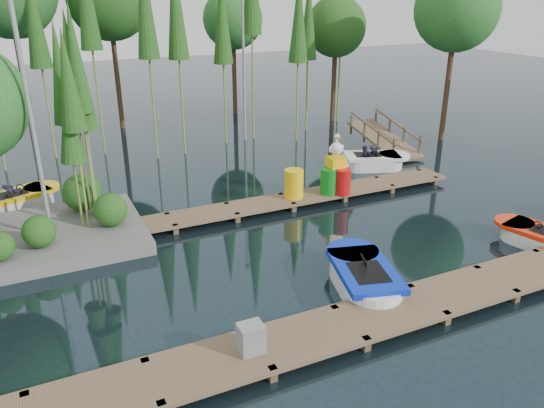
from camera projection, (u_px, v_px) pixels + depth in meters
name	position (u px, v px, depth m)	size (l,w,h in m)	color
ground_plane	(264.00, 248.00, 15.32)	(90.00, 90.00, 0.00)	#1C2E36
near_dock	(350.00, 324.00, 11.47)	(18.00, 1.50, 0.50)	brown
far_dock	(260.00, 205.00, 17.72)	(15.00, 1.20, 0.50)	brown
island	(2.00, 138.00, 14.37)	(6.20, 4.20, 6.75)	#62625E
tree_screen	(106.00, 10.00, 21.05)	(34.42, 18.53, 10.31)	#3F291A
lamp_island	(28.00, 102.00, 13.62)	(0.30, 0.30, 7.25)	gray
lamp_rear	(243.00, 50.00, 24.48)	(0.30, 0.30, 7.25)	gray
ramp	(384.00, 139.00, 24.09)	(1.50, 3.94, 1.49)	brown
boat_blue	(364.00, 278.00, 13.15)	(2.10, 3.26, 1.01)	white
boat_red	(538.00, 238.00, 15.36)	(1.72, 2.70, 0.84)	white
boat_yellow_far	(19.00, 200.00, 18.02)	(2.90, 2.10, 1.32)	white
boat_white_far	(373.00, 161.00, 21.92)	(3.11, 2.21, 1.34)	white
utility_cabinet	(251.00, 338.00, 10.42)	(0.50, 0.42, 0.61)	gray
yellow_barrel	(294.00, 184.00, 18.01)	(0.66, 0.66, 0.98)	yellow
drum_cluster	(337.00, 175.00, 18.47)	(1.21, 1.11, 2.08)	#0D7A18
seagull_post	(340.00, 174.00, 18.70)	(0.52, 0.28, 0.83)	gray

